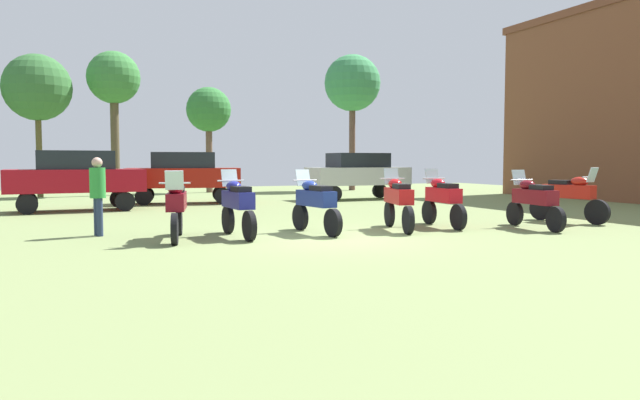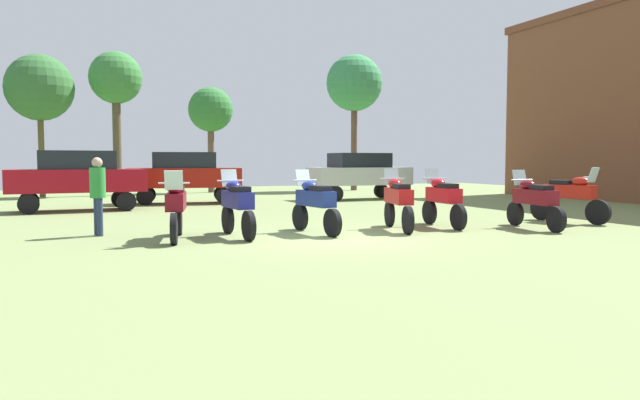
{
  "view_description": "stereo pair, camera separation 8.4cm",
  "coord_description": "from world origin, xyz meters",
  "px_view_note": "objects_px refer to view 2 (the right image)",
  "views": [
    {
      "loc": [
        -5.12,
        -11.66,
        1.68
      ],
      "look_at": [
        0.55,
        2.01,
        0.71
      ],
      "focal_mm": 33.37,
      "sensor_mm": 36.0,
      "label": 1
    },
    {
      "loc": [
        -5.05,
        -11.69,
        1.68
      ],
      "look_at": [
        0.55,
        2.01,
        0.71
      ],
      "focal_mm": 33.37,
      "sensor_mm": 36.0,
      "label": 2
    }
  ],
  "objects_px": {
    "motorcycle_9": "(398,200)",
    "tree_7": "(40,88)",
    "tree_5": "(354,84)",
    "person_1": "(98,190)",
    "car_2": "(359,172)",
    "motorcycle_1": "(315,202)",
    "motorcycle_4": "(534,200)",
    "car_3": "(77,176)",
    "car_1": "(185,174)",
    "tree_3": "(116,81)",
    "motorcycle_10": "(176,206)",
    "motorcycle_8": "(570,195)",
    "motorcycle_6": "(237,204)",
    "tree_1": "(211,111)",
    "motorcycle_5": "(443,199)"
  },
  "relations": [
    {
      "from": "motorcycle_10",
      "to": "motorcycle_6",
      "type": "bearing_deg",
      "value": -167.97
    },
    {
      "from": "tree_3",
      "to": "tree_7",
      "type": "distance_m",
      "value": 3.37
    },
    {
      "from": "motorcycle_10",
      "to": "car_2",
      "type": "relative_size",
      "value": 0.51
    },
    {
      "from": "motorcycle_4",
      "to": "car_3",
      "type": "relative_size",
      "value": 0.51
    },
    {
      "from": "tree_5",
      "to": "person_1",
      "type": "bearing_deg",
      "value": -130.58
    },
    {
      "from": "motorcycle_1",
      "to": "car_3",
      "type": "height_order",
      "value": "car_3"
    },
    {
      "from": "tree_5",
      "to": "motorcycle_10",
      "type": "bearing_deg",
      "value": -125.29
    },
    {
      "from": "car_2",
      "to": "motorcycle_9",
      "type": "bearing_deg",
      "value": 157.99
    },
    {
      "from": "motorcycle_5",
      "to": "car_1",
      "type": "relative_size",
      "value": 0.47
    },
    {
      "from": "person_1",
      "to": "tree_7",
      "type": "relative_size",
      "value": 0.27
    },
    {
      "from": "person_1",
      "to": "tree_3",
      "type": "bearing_deg",
      "value": -21.1
    },
    {
      "from": "motorcycle_8",
      "to": "person_1",
      "type": "xyz_separation_m",
      "value": [
        -11.89,
        1.78,
        0.28
      ]
    },
    {
      "from": "motorcycle_1",
      "to": "tree_7",
      "type": "bearing_deg",
      "value": 103.38
    },
    {
      "from": "person_1",
      "to": "tree_5",
      "type": "height_order",
      "value": "tree_5"
    },
    {
      "from": "car_3",
      "to": "motorcycle_10",
      "type": "bearing_deg",
      "value": -170.6
    },
    {
      "from": "motorcycle_4",
      "to": "tree_1",
      "type": "height_order",
      "value": "tree_1"
    },
    {
      "from": "motorcycle_1",
      "to": "car_1",
      "type": "distance_m",
      "value": 10.95
    },
    {
      "from": "motorcycle_9",
      "to": "tree_5",
      "type": "xyz_separation_m",
      "value": [
        7.44,
        18.08,
        5.25
      ]
    },
    {
      "from": "person_1",
      "to": "motorcycle_10",
      "type": "bearing_deg",
      "value": -148.19
    },
    {
      "from": "motorcycle_4",
      "to": "tree_7",
      "type": "bearing_deg",
      "value": 129.23
    },
    {
      "from": "car_1",
      "to": "tree_3",
      "type": "height_order",
      "value": "tree_3"
    },
    {
      "from": "tree_1",
      "to": "tree_7",
      "type": "relative_size",
      "value": 0.85
    },
    {
      "from": "motorcycle_9",
      "to": "person_1",
      "type": "relative_size",
      "value": 1.29
    },
    {
      "from": "motorcycle_9",
      "to": "tree_3",
      "type": "xyz_separation_m",
      "value": [
        -5.33,
        17.86,
        4.77
      ]
    },
    {
      "from": "car_2",
      "to": "motorcycle_1",
      "type": "bearing_deg",
      "value": 148.49
    },
    {
      "from": "motorcycle_5",
      "to": "car_1",
      "type": "distance_m",
      "value": 11.83
    },
    {
      "from": "motorcycle_10",
      "to": "motorcycle_9",
      "type": "bearing_deg",
      "value": -169.77
    },
    {
      "from": "motorcycle_5",
      "to": "car_3",
      "type": "height_order",
      "value": "car_3"
    },
    {
      "from": "car_3",
      "to": "car_1",
      "type": "bearing_deg",
      "value": -63.97
    },
    {
      "from": "motorcycle_6",
      "to": "car_3",
      "type": "relative_size",
      "value": 0.49
    },
    {
      "from": "motorcycle_9",
      "to": "tree_7",
      "type": "bearing_deg",
      "value": 130.43
    },
    {
      "from": "motorcycle_8",
      "to": "motorcycle_10",
      "type": "relative_size",
      "value": 1.01
    },
    {
      "from": "person_1",
      "to": "car_1",
      "type": "bearing_deg",
      "value": -36.34
    },
    {
      "from": "motorcycle_4",
      "to": "motorcycle_8",
      "type": "relative_size",
      "value": 0.99
    },
    {
      "from": "tree_5",
      "to": "motorcycle_9",
      "type": "bearing_deg",
      "value": -112.37
    },
    {
      "from": "motorcycle_4",
      "to": "motorcycle_10",
      "type": "relative_size",
      "value": 1.01
    },
    {
      "from": "motorcycle_5",
      "to": "tree_5",
      "type": "relative_size",
      "value": 0.28
    },
    {
      "from": "motorcycle_1",
      "to": "tree_5",
      "type": "bearing_deg",
      "value": 54.76
    },
    {
      "from": "motorcycle_5",
      "to": "person_1",
      "type": "xyz_separation_m",
      "value": [
        -8.11,
        1.38,
        0.3
      ]
    },
    {
      "from": "motorcycle_10",
      "to": "tree_3",
      "type": "relative_size",
      "value": 0.32
    },
    {
      "from": "motorcycle_1",
      "to": "motorcycle_4",
      "type": "distance_m",
      "value": 5.46
    },
    {
      "from": "car_1",
      "to": "tree_7",
      "type": "bearing_deg",
      "value": 49.21
    },
    {
      "from": "motorcycle_5",
      "to": "tree_7",
      "type": "xyz_separation_m",
      "value": [
        -10.02,
        17.38,
        4.24
      ]
    },
    {
      "from": "motorcycle_5",
      "to": "car_3",
      "type": "bearing_deg",
      "value": 139.96
    },
    {
      "from": "motorcycle_4",
      "to": "tree_3",
      "type": "height_order",
      "value": "tree_3"
    },
    {
      "from": "motorcycle_1",
      "to": "motorcycle_6",
      "type": "bearing_deg",
      "value": 171.82
    },
    {
      "from": "person_1",
      "to": "tree_5",
      "type": "xyz_separation_m",
      "value": [
        14.16,
        16.54,
        4.96
      ]
    },
    {
      "from": "car_2",
      "to": "tree_5",
      "type": "distance_m",
      "value": 9.5
    },
    {
      "from": "motorcycle_5",
      "to": "motorcycle_1",
      "type": "bearing_deg",
      "value": -174.44
    },
    {
      "from": "car_2",
      "to": "car_1",
      "type": "bearing_deg",
      "value": 85.88
    }
  ]
}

